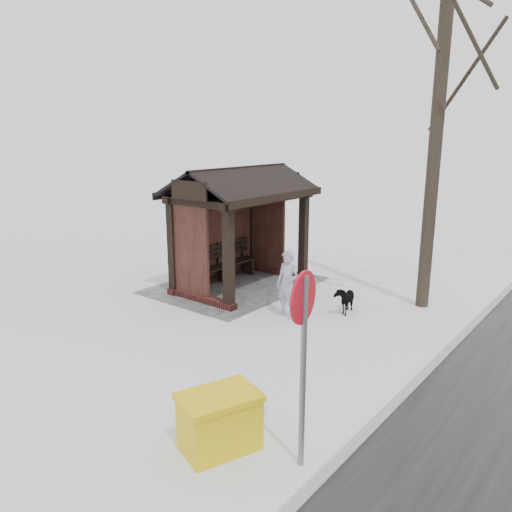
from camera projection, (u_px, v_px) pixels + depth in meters
The scene contains 9 objects.
ground at pixel (242, 287), 12.96m from camera, with size 120.00×120.00×0.00m, color white.
kerb at pixel (459, 340), 9.63m from camera, with size 120.00×0.15×0.06m, color gray.
trampled_patch at pixel (236, 285), 13.08m from camera, with size 4.20×3.20×0.02m, color gray.
bus_shelter at pixel (236, 203), 12.53m from camera, with size 3.60×2.40×3.09m.
tree_near at pixel (446, 18), 10.07m from camera, with size 3.42×3.42×9.03m.
pedestrian at pixel (287, 284), 10.67m from camera, with size 0.54×0.35×1.48m, color #A198B2.
dog at pixel (345, 299), 11.07m from camera, with size 0.34×0.74×0.62m, color black.
grit_bin at pixel (219, 421), 6.26m from camera, with size 1.15×0.98×0.75m.
road_sign at pixel (303, 329), 5.63m from camera, with size 0.62×0.13×2.43m.
Camera 1 is at (9.45, 8.01, 3.90)m, focal length 35.00 mm.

